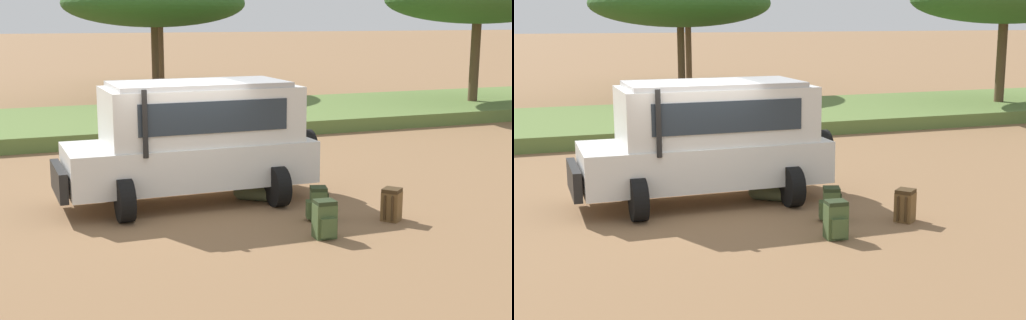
% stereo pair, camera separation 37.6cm
% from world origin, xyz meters
% --- Properties ---
extents(ground_plane, '(320.00, 320.00, 0.00)m').
position_xyz_m(ground_plane, '(0.00, 0.00, 0.00)').
color(ground_plane, olive).
extents(grass_bank, '(120.00, 7.00, 0.44)m').
position_xyz_m(grass_bank, '(0.00, 10.67, 0.22)').
color(grass_bank, '#5B7538').
rests_on(grass_bank, ground_plane).
extents(safari_vehicle, '(5.36, 2.76, 2.44)m').
position_xyz_m(safari_vehicle, '(0.44, 0.55, 1.29)').
color(safari_vehicle, silver).
rests_on(safari_vehicle, ground_plane).
extents(backpack_beside_front_wheel, '(0.45, 0.41, 0.64)m').
position_xyz_m(backpack_beside_front_wheel, '(2.12, -1.64, 0.31)').
color(backpack_beside_front_wheel, '#42562D').
rests_on(backpack_beside_front_wheel, ground_plane).
extents(backpack_cluster_center, '(0.38, 0.42, 0.66)m').
position_xyz_m(backpack_cluster_center, '(1.76, -2.63, 0.32)').
color(backpack_cluster_center, '#42562D').
rests_on(backpack_cluster_center, ground_plane).
extents(backpack_near_rear_wheel, '(0.48, 0.46, 0.61)m').
position_xyz_m(backpack_near_rear_wheel, '(3.40, -2.13, 0.30)').
color(backpack_near_rear_wheel, brown).
rests_on(backpack_near_rear_wheel, ground_plane).
extents(duffel_bag_low_black_case, '(0.80, 0.72, 0.42)m').
position_xyz_m(duffel_bag_low_black_case, '(1.60, 0.14, 0.16)').
color(duffel_bag_low_black_case, '#4C5133').
rests_on(duffel_bag_low_black_case, ground_plane).
extents(acacia_tree_centre_back, '(7.93, 8.31, 5.31)m').
position_xyz_m(acacia_tree_centre_back, '(3.99, 18.15, 4.27)').
color(acacia_tree_centre_back, brown).
rests_on(acacia_tree_centre_back, ground_plane).
extents(acacia_tree_right_mid, '(6.68, 6.28, 5.70)m').
position_xyz_m(acacia_tree_right_mid, '(6.37, 26.53, 4.55)').
color(acacia_tree_right_mid, brown).
rests_on(acacia_tree_right_mid, ground_plane).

